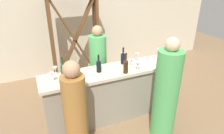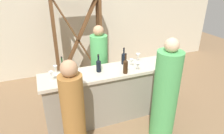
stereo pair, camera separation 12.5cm
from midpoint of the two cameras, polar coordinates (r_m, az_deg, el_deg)
ground_plane at (r=3.77m, az=0.98°, el=-13.71°), size 12.00×12.00×0.00m
back_wall at (r=5.14m, az=-8.37°, el=13.95°), size 8.00×0.10×2.80m
bar_counter at (r=3.50m, az=1.04°, el=-7.65°), size 2.35×0.56×0.94m
wine_rack at (r=4.67m, az=-8.95°, el=7.74°), size 1.08×0.28×2.00m
wine_bottle_leftmost_olive_green at (r=3.07m, az=-12.82°, el=-0.67°), size 0.07×0.07×0.33m
wine_bottle_second_left_near_black at (r=3.17m, az=-2.75°, el=0.50°), size 0.08×0.08×0.29m
wine_bottle_center_amber_brown at (r=3.12m, az=5.04°, el=0.34°), size 0.08×0.08×0.33m
wine_bottle_second_right_near_black at (r=3.46m, az=4.42°, el=2.64°), size 0.08×0.08×0.30m
wine_glass_near_left at (r=3.21m, az=8.52°, el=0.51°), size 0.08×0.08×0.15m
wine_glass_near_center at (r=3.00m, az=-15.93°, el=-2.02°), size 0.07×0.07×0.16m
wine_glass_near_right at (r=3.36m, az=6.72°, el=1.62°), size 0.07×0.07×0.14m
wine_glass_far_left at (r=3.54m, az=8.50°, el=3.14°), size 0.08×0.08×0.17m
wine_glass_far_center at (r=3.20m, az=-14.88°, el=-0.31°), size 0.06×0.06×0.14m
wine_glass_far_right at (r=3.86m, az=14.67°, el=4.23°), size 0.07×0.07×0.15m
person_left_guest at (r=3.08m, az=16.21°, el=-7.72°), size 0.40×0.40×1.62m
person_center_guest at (r=2.79m, az=-9.78°, el=-12.73°), size 0.36×0.36×1.44m
person_right_guest at (r=3.82m, az=-2.66°, el=-0.40°), size 0.40×0.40×1.56m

